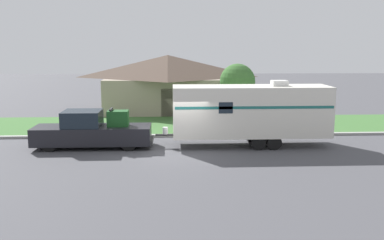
{
  "coord_description": "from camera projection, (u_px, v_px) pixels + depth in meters",
  "views": [
    {
      "loc": [
        -0.59,
        -20.53,
        5.21
      ],
      "look_at": [
        0.5,
        1.3,
        1.4
      ],
      "focal_mm": 40.0,
      "sensor_mm": 36.0,
      "label": 1
    }
  ],
  "objects": [
    {
      "name": "pickup_truck",
      "position": [
        92.0,
        131.0,
        22.03
      ],
      "size": [
        6.1,
        1.9,
        2.04
      ],
      "color": "black",
      "rests_on": "ground_plane"
    },
    {
      "name": "lawn_strip",
      "position": [
        180.0,
        125.0,
        28.4
      ],
      "size": [
        80.0,
        7.0,
        0.03
      ],
      "color": "#3D6B33",
      "rests_on": "ground_plane"
    },
    {
      "name": "curb_strip",
      "position": [
        181.0,
        135.0,
        24.8
      ],
      "size": [
        80.0,
        0.3,
        0.14
      ],
      "color": "#999993",
      "rests_on": "ground_plane"
    },
    {
      "name": "mailbox",
      "position": [
        277.0,
        116.0,
        25.78
      ],
      "size": [
        0.48,
        0.2,
        1.36
      ],
      "color": "brown",
      "rests_on": "ground_plane"
    },
    {
      "name": "ground_plane",
      "position": [
        183.0,
        152.0,
        21.12
      ],
      "size": [
        120.0,
        120.0,
        0.0
      ],
      "primitive_type": "plane",
      "color": "#47474C"
    },
    {
      "name": "tree_in_yard",
      "position": [
        237.0,
        82.0,
        28.59
      ],
      "size": [
        2.38,
        2.38,
        4.04
      ],
      "color": "brown",
      "rests_on": "ground_plane"
    },
    {
      "name": "travel_trailer",
      "position": [
        251.0,
        111.0,
        22.26
      ],
      "size": [
        9.02,
        2.24,
        3.44
      ],
      "color": "black",
      "rests_on": "ground_plane"
    },
    {
      "name": "house_across_street",
      "position": [
        168.0,
        82.0,
        34.62
      ],
      "size": [
        10.49,
        7.44,
        4.47
      ],
      "color": "gray",
      "rests_on": "ground_plane"
    }
  ]
}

